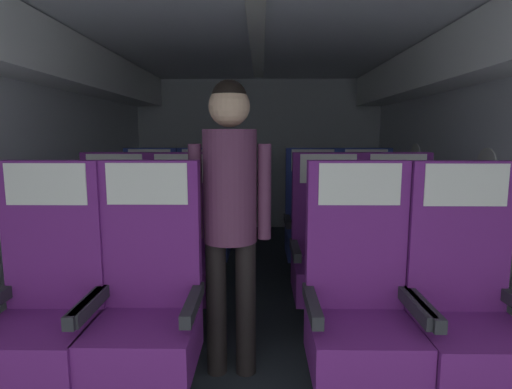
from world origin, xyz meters
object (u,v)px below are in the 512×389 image
at_px(flight_attendant, 230,199).
at_px(seat_c_left_window, 149,224).
at_px(seat_c_left_aisle, 203,224).
at_px(seat_a_right_aisle, 466,311).
at_px(seat_c_right_window, 313,225).
at_px(seat_a_right_window, 359,309).
at_px(seat_b_left_window, 115,253).
at_px(seat_b_left_aisle, 182,254).
at_px(seat_b_right_aisle, 398,253).
at_px(seat_a_left_aisle, 147,307).
at_px(seat_c_right_aisle, 366,225).
at_px(seat_b_right_window, 328,254).
at_px(seat_a_left_window, 46,309).

bearing_deg(flight_attendant, seat_c_left_window, 96.37).
bearing_deg(seat_c_left_aisle, seat_a_right_aisle, -51.35).
bearing_deg(seat_c_right_window, seat_c_left_aisle, 179.50).
height_order(seat_a_right_aisle, seat_a_right_window, same).
relative_size(seat_b_left_window, seat_b_left_aisle, 1.00).
bearing_deg(seat_c_left_aisle, seat_b_right_aisle, -31.76).
relative_size(seat_a_left_aisle, seat_b_right_aisle, 1.00).
bearing_deg(seat_b_right_aisle, seat_b_left_aisle, -179.09).
xyz_separation_m(seat_a_right_window, seat_c_left_window, (-1.49, 1.83, 0.00)).
relative_size(seat_c_right_window, flight_attendant, 0.75).
distance_m(seat_c_right_aisle, seat_c_right_window, 0.49).
bearing_deg(seat_c_left_window, seat_a_right_aisle, -43.08).
height_order(seat_a_right_aisle, seat_b_right_window, same).
xyz_separation_m(seat_c_left_window, flight_attendant, (0.86, -1.56, 0.48)).
bearing_deg(seat_c_right_aisle, seat_b_left_aisle, -148.14).
distance_m(seat_a_left_window, seat_b_right_aisle, 2.19).
bearing_deg(seat_a_left_aisle, seat_c_right_aisle, 50.54).
relative_size(seat_a_right_aisle, seat_a_right_window, 1.00).
bearing_deg(seat_a_right_window, seat_a_left_window, -179.39).
distance_m(seat_c_right_aisle, flight_attendant, 1.99).
bearing_deg(seat_b_right_aisle, seat_b_left_window, -179.35).
height_order(seat_b_right_window, seat_c_right_aisle, same).
distance_m(seat_a_right_aisle, seat_c_left_window, 2.72).
bearing_deg(seat_b_left_aisle, seat_b_right_aisle, 0.91).
relative_size(seat_a_left_aisle, seat_c_right_aisle, 1.00).
height_order(seat_b_left_aisle, seat_b_right_aisle, same).
distance_m(seat_c_left_window, seat_c_right_window, 1.50).
height_order(seat_a_right_window, flight_attendant, flight_attendant).
bearing_deg(seat_b_left_window, seat_c_left_window, 90.44).
bearing_deg(seat_c_left_aisle, seat_b_left_aisle, -90.76).
relative_size(seat_a_left_aisle, seat_a_right_aisle, 1.00).
relative_size(seat_a_right_window, seat_b_left_aisle, 1.00).
relative_size(seat_b_right_aisle, seat_c_right_window, 1.00).
relative_size(seat_a_left_window, seat_b_left_window, 1.00).
height_order(seat_c_left_aisle, seat_c_right_window, same).
bearing_deg(seat_c_right_window, seat_b_left_window, -148.00).
distance_m(seat_a_right_window, seat_b_right_aisle, 1.04).
bearing_deg(seat_b_right_window, seat_b_left_window, -179.97).
bearing_deg(seat_b_left_window, seat_b_left_aisle, -0.16).
height_order(seat_a_right_aisle, seat_c_left_window, same).
xyz_separation_m(seat_b_left_window, seat_b_right_window, (1.48, 0.00, 0.00)).
relative_size(seat_b_right_window, seat_c_right_window, 1.00).
relative_size(seat_a_left_window, seat_b_left_aisle, 1.00).
bearing_deg(seat_a_left_window, flight_attendant, 18.27).
xyz_separation_m(seat_a_right_aisle, seat_c_left_window, (-1.98, 1.86, 0.00)).
bearing_deg(seat_c_left_window, seat_a_left_window, -89.92).
xyz_separation_m(seat_a_left_aisle, seat_a_right_window, (1.01, -0.00, 0.00)).
xyz_separation_m(seat_c_right_aisle, flight_attendant, (-1.12, -1.56, 0.48)).
height_order(seat_a_left_window, seat_a_left_aisle, same).
bearing_deg(seat_b_right_window, flight_attendant, -134.73).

